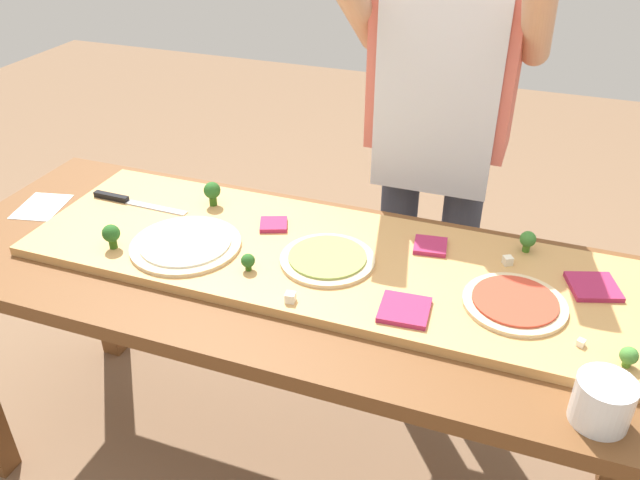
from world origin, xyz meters
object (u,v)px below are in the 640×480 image
cheese_crumble_c (508,261)px  flour_cup (602,404)px  pizza_whole_pesto_green (327,259)px  broccoli_floret_center_right (528,240)px  cook_center (440,113)px  pizza_slice_far_right (404,310)px  pizza_slice_far_left (274,225)px  broccoli_floret_front_right (111,234)px  pizza_slice_near_right (430,246)px  cheese_crumble_a (581,343)px  prep_table (299,302)px  cheese_crumble_b (290,297)px  chefs_knife (127,200)px  broccoli_floret_center_left (212,191)px  pizza_whole_white_garlic (186,244)px  pizza_slice_center (593,287)px  pizza_whole_tomato_red (515,303)px  recipe_note (42,207)px  broccoli_floret_back_right (629,356)px  broccoli_floret_front_left (248,261)px

cheese_crumble_c → flour_cup: (0.21, -0.43, 0.01)m
cheese_crumble_c → pizza_whole_pesto_green: bearing=-161.5°
broccoli_floret_center_right → cook_center: (-0.30, 0.34, 0.17)m
pizza_slice_far_right → flour_cup: 0.43m
pizza_slice_far_left → broccoli_floret_front_right: (-0.34, -0.24, 0.03)m
pizza_slice_near_right → cheese_crumble_a: bearing=-35.6°
cheese_crumble_a → broccoli_floret_front_right: bearing=-179.3°
prep_table → cheese_crumble_b: size_ratio=87.38×
chefs_knife → cheese_crumble_a: chefs_knife is taller
pizza_slice_near_right → cheese_crumble_b: size_ratio=3.74×
broccoli_floret_front_right → cheese_crumble_b: bearing=-6.0°
pizza_whole_pesto_green → pizza_slice_far_right: pizza_whole_pesto_green is taller
broccoli_floret_center_left → cheese_crumble_a: (0.98, -0.27, -0.04)m
pizza_whole_white_garlic → broccoli_floret_center_right: 0.85m
prep_table → pizza_slice_center: 0.70m
pizza_slice_center → flour_cup: flour_cup is taller
pizza_whole_tomato_red → recipe_note: bearing=178.2°
cheese_crumble_b → broccoli_floret_center_left: bearing=137.8°
broccoli_floret_center_left → recipe_note: bearing=-163.6°
pizza_slice_far_right → broccoli_floret_back_right: 0.45m
flour_cup → cheese_crumble_b: bearing=170.7°
chefs_knife → pizza_whole_white_garlic: 0.31m
cheese_crumble_a → chefs_knife: bearing=170.6°
prep_table → broccoli_floret_center_left: 0.41m
broccoli_floret_center_right → cook_center: 0.49m
cheese_crumble_c → flour_cup: size_ratio=0.20×
pizza_slice_center → pizza_slice_far_left: bearing=179.6°
pizza_slice_far_right → broccoli_floret_center_right: 0.41m
pizza_slice_far_right → broccoli_floret_front_right: (-0.75, 0.00, 0.03)m
pizza_slice_far_left → cheese_crumble_c: (0.60, 0.03, 0.00)m
pizza_whole_tomato_red → pizza_slice_near_right: size_ratio=2.81×
recipe_note → cook_center: cook_center is taller
broccoli_floret_front_left → chefs_knife: bearing=158.3°
prep_table → broccoli_floret_front_left: size_ratio=43.55×
broccoli_floret_center_left → broccoli_floret_front_left: bearing=-48.0°
chefs_knife → cheese_crumble_a: size_ratio=20.66×
pizza_whole_pesto_green → cheese_crumble_c: size_ratio=11.15×
broccoli_floret_center_left → broccoli_floret_front_right: broccoli_floret_center_left is taller
cheese_crumble_b → pizza_whole_tomato_red: bearing=18.1°
pizza_whole_tomato_red → pizza_slice_far_right: (-0.22, -0.10, -0.00)m
pizza_slice_center → recipe_note: bearing=-176.7°
pizza_slice_far_right → cheese_crumble_c: bearing=54.7°
chefs_knife → cheese_crumble_c: size_ratio=14.38×
recipe_note → pizza_slice_far_right: bearing=-7.5°
broccoli_floret_center_left → broccoli_floret_front_left: size_ratio=1.60×
broccoli_floret_back_right → cheese_crumble_c: size_ratio=2.13×
pizza_whole_pesto_green → broccoli_floret_front_right: (-0.53, -0.13, 0.03)m
broccoli_floret_center_right → cheese_crumble_a: size_ratio=3.83×
recipe_note → cheese_crumble_c: bearing=5.4°
pizza_slice_near_right → pizza_slice_center: (0.39, -0.04, 0.00)m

